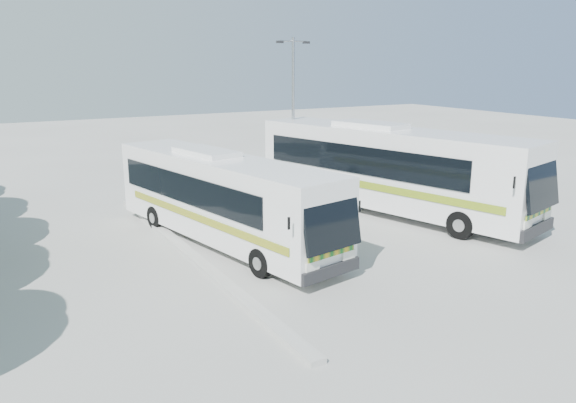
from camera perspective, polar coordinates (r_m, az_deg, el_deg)
ground at (r=18.06m, az=-0.95°, el=-6.13°), size 100.00×100.00×0.00m
kerb_divider at (r=18.89m, az=-10.06°, el=-5.18°), size 0.40×16.00×0.15m
coach_main at (r=19.59m, az=-6.72°, el=0.49°), size 4.28×11.16×3.04m
coach_adjacent at (r=23.80m, az=10.27°, el=3.43°), size 5.77×12.91×3.52m
lamppost at (r=27.07m, az=0.52°, el=9.42°), size 1.79×0.26×7.31m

